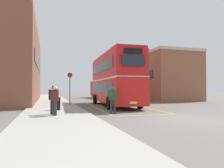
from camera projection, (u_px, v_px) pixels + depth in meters
ground_plane at (109, 102)px, 25.14m from camera, size 135.60×135.60×0.00m
sidewalk_left at (51, 101)px, 25.54m from camera, size 4.00×57.60×0.14m
brick_building_left at (11, 66)px, 25.08m from camera, size 6.04×20.13×8.42m
depot_building_right at (153, 78)px, 32.85m from camera, size 6.42×15.55×6.56m
double_decker_bus at (114, 79)px, 19.97m from camera, size 3.17×10.53×4.75m
single_deck_bus at (106, 88)px, 35.80m from camera, size 3.43×9.99×3.02m
pedestrian_boarding at (113, 98)px, 13.97m from camera, size 0.58×0.31×1.77m
pedestrian_waiting_near at (54, 98)px, 12.35m from camera, size 0.56×0.29×1.66m
pedestrian_waiting_far at (55, 99)px, 11.74m from camera, size 0.43×0.50×1.61m
litter_bin at (57, 103)px, 14.67m from camera, size 0.44×0.44×0.91m
bus_stop_sign at (70, 86)px, 18.85m from camera, size 0.44×0.11×2.88m
bay_marking_yellow at (121, 108)px, 18.06m from camera, size 4.76×12.62×0.01m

